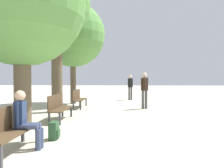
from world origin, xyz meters
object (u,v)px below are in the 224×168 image
object	(u,v)px
bench_row_1	(59,106)
backpack	(54,131)
bench_row_2	(78,97)
bench_row_0	(9,127)
tree_row_1	(57,7)
tree_row_2	(73,35)
tree_row_0	(22,3)
person_seated	(25,118)
pedestrian_mid	(145,88)
pedestrian_near	(130,86)

from	to	relation	value
bench_row_1	backpack	distance (m)	2.44
bench_row_2	bench_row_0	bearing A→B (deg)	-90.00
tree_row_1	tree_row_2	size ratio (longest dim) A/B	1.06
tree_row_0	person_seated	distance (m)	3.60
backpack	pedestrian_mid	size ratio (longest dim) A/B	0.25
person_seated	backpack	xyz separation A→B (m)	(0.37, 0.72, -0.44)
bench_row_1	pedestrian_mid	xyz separation A→B (m)	(3.29, 3.11, 0.49)
backpack	person_seated	bearing A→B (deg)	-117.44
bench_row_0	tree_row_2	bearing A→B (deg)	94.53
bench_row_2	pedestrian_mid	world-z (taller)	pedestrian_mid
tree_row_0	person_seated	bearing A→B (deg)	-63.16
tree_row_0	tree_row_2	size ratio (longest dim) A/B	0.95
bench_row_0	bench_row_2	size ratio (longest dim) A/B	1.00
tree_row_1	tree_row_2	xyz separation A→B (m)	(0.00, 3.08, -0.63)
bench_row_2	tree_row_2	bearing A→B (deg)	111.00
pedestrian_mid	bench_row_1	bearing A→B (deg)	-136.63
bench_row_1	pedestrian_mid	size ratio (longest dim) A/B	0.92
backpack	tree_row_2	bearing A→B (deg)	99.70
bench_row_2	tree_row_0	xyz separation A→B (m)	(-0.66, -4.63, 3.15)
person_seated	pedestrian_near	distance (m)	10.75
tree_row_0	backpack	bearing A→B (deg)	-39.33
tree_row_0	tree_row_1	distance (m)	3.42
tree_row_0	tree_row_1	bearing A→B (deg)	90.00
bench_row_1	tree_row_1	size ratio (longest dim) A/B	0.26
person_seated	pedestrian_mid	world-z (taller)	pedestrian_mid
tree_row_0	tree_row_2	distance (m)	6.37
bench_row_0	tree_row_0	size ratio (longest dim) A/B	0.29
person_seated	tree_row_0	bearing A→B (deg)	116.84
tree_row_1	backpack	xyz separation A→B (m)	(1.26, -4.32, -4.40)
pedestrian_near	pedestrian_mid	size ratio (longest dim) A/B	0.97
person_seated	pedestrian_mid	xyz separation A→B (m)	(3.06, 6.18, 0.35)
tree_row_2	backpack	distance (m)	8.40
person_seated	bench_row_2	bearing A→B (deg)	92.03
tree_row_1	bench_row_2	bearing A→B (deg)	63.84
bench_row_2	tree_row_2	size ratio (longest dim) A/B	0.27
person_seated	backpack	size ratio (longest dim) A/B	2.87
bench_row_0	bench_row_1	world-z (taller)	same
tree_row_1	person_seated	bearing A→B (deg)	-80.00
bench_row_2	tree_row_1	world-z (taller)	tree_row_1
bench_row_2	bench_row_1	bearing A→B (deg)	-90.00
bench_row_1	bench_row_2	world-z (taller)	same
person_seated	backpack	world-z (taller)	person_seated
tree_row_1	pedestrian_near	distance (m)	7.34
bench_row_0	backpack	distance (m)	1.18
bench_row_2	pedestrian_near	world-z (taller)	pedestrian_near
tree_row_0	backpack	size ratio (longest dim) A/B	12.93
bench_row_1	tree_row_1	xyz separation A→B (m)	(-0.66, 1.97, 4.09)
bench_row_1	tree_row_2	size ratio (longest dim) A/B	0.27
bench_row_1	tree_row_2	bearing A→B (deg)	97.48
bench_row_1	person_seated	size ratio (longest dim) A/B	1.30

